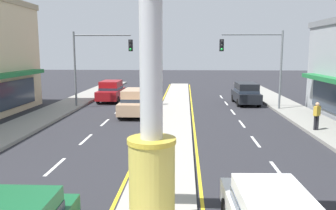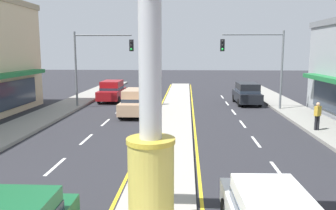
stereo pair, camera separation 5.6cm
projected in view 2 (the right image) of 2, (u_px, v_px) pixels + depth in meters
name	position (u px, v px, depth m)	size (l,w,h in m)	color
median_strip	(173.00, 122.00, 22.58)	(2.36, 52.00, 0.14)	#A39E93
sidewalk_left	(22.00, 127.00, 21.10)	(2.80, 60.00, 0.18)	gray
sidewalk_right	(330.00, 131.00, 20.10)	(2.80, 60.00, 0.18)	gray
lane_markings	(172.00, 128.00, 21.25)	(9.10, 52.00, 0.01)	silver
district_sign	(150.00, 73.00, 8.14)	(7.73, 1.20, 7.57)	gold
traffic_light_left_side	(97.00, 56.00, 27.86)	(4.86, 0.46, 6.20)	slate
traffic_light_right_side	(259.00, 56.00, 26.61)	(4.86, 0.46, 6.20)	slate
suv_near_right_lane	(136.00, 102.00, 25.22)	(2.01, 4.62, 1.90)	tan
suv_far_right_lane	(247.00, 93.00, 30.36)	(2.04, 4.64, 1.90)	black
suv_near_left_lane	(112.00, 91.00, 32.28)	(1.97, 4.60, 1.90)	maroon
pedestrian_near_kerb	(318.00, 114.00, 19.70)	(0.45, 0.42, 1.61)	black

